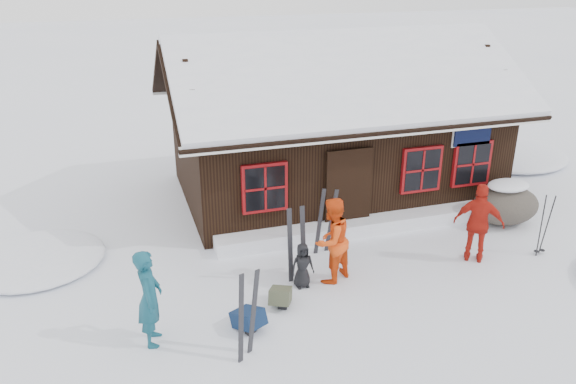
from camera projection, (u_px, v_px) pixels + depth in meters
name	position (u px, v px, depth m)	size (l,w,h in m)	color
ground	(352.00, 289.00, 11.03)	(120.00, 120.00, 0.00)	white
mountain_hut	(332.00, 136.00, 15.25)	(8.90, 6.09, 4.42)	black
snow_drift	(373.00, 224.00, 13.37)	(7.60, 0.60, 0.35)	white
snow_mounds	(385.00, 237.00, 13.14)	(20.60, 13.20, 0.48)	white
skier_teal	(149.00, 298.00, 9.19)	(0.63, 0.41, 1.72)	#12495A
skier_orange_left	(332.00, 240.00, 11.04)	(0.86, 0.67, 1.77)	#E84610
skier_orange_right	(479.00, 223.00, 11.78)	(1.03, 0.43, 1.75)	#B41D12
skier_crouched	(302.00, 265.00, 10.96)	(0.46, 0.30, 0.93)	black
boulder	(506.00, 204.00, 13.68)	(1.68, 1.26, 0.98)	#524B41
ski_pair_left	(247.00, 317.00, 8.91)	(0.45, 0.26, 1.58)	black
ski_pair_mid	(297.00, 246.00, 11.04)	(0.43, 0.07, 1.67)	black
ski_pair_right	(325.00, 222.00, 12.19)	(0.52, 0.17, 1.55)	black
ski_poles	(544.00, 226.00, 12.10)	(0.26, 0.13, 1.44)	black
backpack_blue	(248.00, 322.00, 9.78)	(0.41, 0.54, 0.29)	#0F2141
backpack_olive	(280.00, 299.00, 10.46)	(0.38, 0.51, 0.28)	#454934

